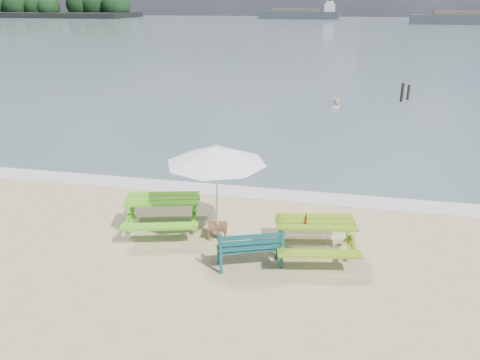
% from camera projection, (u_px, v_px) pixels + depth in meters
% --- Properties ---
extents(sea, '(300.00, 300.00, 0.00)m').
position_uv_depth(sea, '(330.00, 30.00, 86.97)').
color(sea, slate).
rests_on(sea, ground).
extents(foam_strip, '(22.00, 0.90, 0.01)m').
position_uv_depth(foam_strip, '(248.00, 192.00, 13.55)').
color(foam_strip, silver).
rests_on(foam_strip, ground).
extents(island_headland, '(90.00, 22.00, 7.60)m').
position_uv_depth(island_headland, '(4.00, 7.00, 157.21)').
color(island_headland, black).
rests_on(island_headland, ground).
extents(picnic_table_left, '(2.16, 2.30, 0.83)m').
position_uv_depth(picnic_table_left, '(163.00, 214.00, 11.25)').
color(picnic_table_left, '#53AD1A').
rests_on(picnic_table_left, ground).
extents(picnic_table_right, '(1.98, 2.13, 0.80)m').
position_uv_depth(picnic_table_right, '(315.00, 238.00, 10.13)').
color(picnic_table_right, '#6C9616').
rests_on(picnic_table_right, ground).
extents(park_bench, '(1.42, 0.91, 0.83)m').
position_uv_depth(park_bench, '(250.00, 255.00, 9.73)').
color(park_bench, '#104145').
rests_on(park_bench, ground).
extents(side_table, '(0.53, 0.53, 0.29)m').
position_uv_depth(side_table, '(218.00, 231.00, 10.97)').
color(side_table, brown).
rests_on(side_table, ground).
extents(patio_umbrella, '(2.65, 2.65, 2.24)m').
position_uv_depth(patio_umbrella, '(216.00, 154.00, 10.29)').
color(patio_umbrella, silver).
rests_on(patio_umbrella, ground).
extents(beer_bottle, '(0.06, 0.06, 0.24)m').
position_uv_depth(beer_bottle, '(306.00, 220.00, 9.83)').
color(beer_bottle, brown).
rests_on(beer_bottle, picnic_table_right).
extents(swimmer, '(0.78, 0.67, 1.82)m').
position_uv_depth(swimmer, '(335.00, 115.00, 24.52)').
color(swimmer, tan).
rests_on(swimmer, ground).
extents(mooring_pilings, '(0.56, 0.76, 1.22)m').
position_uv_depth(mooring_pilings, '(404.00, 94.00, 25.78)').
color(mooring_pilings, black).
rests_on(mooring_pilings, ground).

